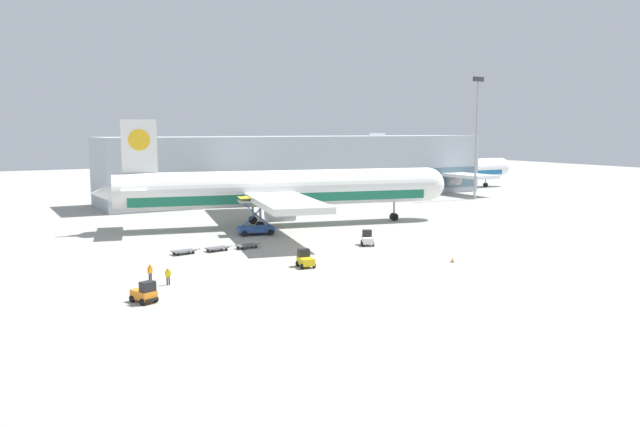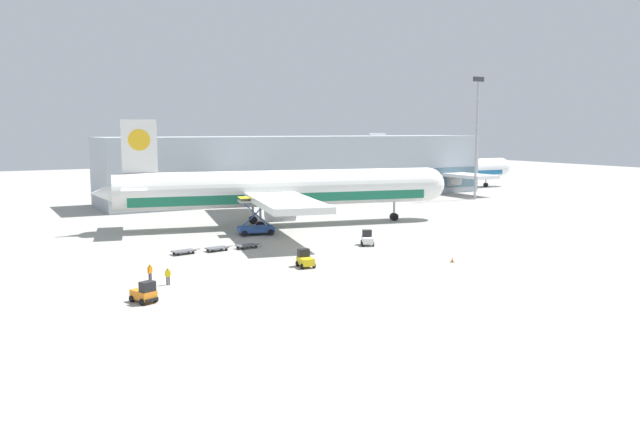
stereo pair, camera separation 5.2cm
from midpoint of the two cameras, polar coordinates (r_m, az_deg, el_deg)
name	(u,v)px [view 2 (the right image)]	position (r m, az deg, el deg)	size (l,w,h in m)	color
ground_plane	(368,260)	(75.06, 4.43, -4.25)	(400.00, 400.00, 0.00)	#9E9B93
terminal_building	(304,167)	(142.75, -1.51, 4.26)	(90.00, 18.20, 14.00)	#9EA8B2
light_mast	(477,130)	(142.98, 14.16, 7.39)	(2.80, 0.50, 26.91)	#9EA0A5
airplane_main	(277,190)	(100.67, -3.96, 2.16)	(57.28, 48.58, 17.00)	white
airplane_distant	(435,170)	(163.57, 10.50, 3.89)	(50.11, 41.46, 14.68)	white
scissor_lift_loader	(256,220)	(93.02, -5.88, -0.62)	(5.73, 4.34, 5.59)	#284C99
baggage_tug_foreground	(145,293)	(58.78, -15.72, -7.00)	(2.31, 2.77, 2.00)	orange
baggage_tug_mid	(305,259)	(70.93, -1.36, -4.20)	(1.90, 2.61, 2.00)	yellow
baggage_tug_far	(367,239)	(84.37, 4.36, -2.31)	(2.48, 2.81, 2.00)	silver
baggage_dolly_lead	(184,251)	(79.95, -12.34, -3.38)	(3.77, 1.87, 0.48)	#56565B
baggage_dolly_second	(217,248)	(81.22, -9.37, -3.13)	(3.77, 1.87, 0.48)	#56565B
baggage_dolly_third	(247,245)	(82.53, -6.69, -2.91)	(3.77, 1.87, 0.48)	#56565B
ground_crew_near	(168,275)	(64.57, -13.72, -5.47)	(0.57, 0.26, 1.75)	black
ground_crew_far	(150,271)	(66.47, -15.27, -5.10)	(0.54, 0.33, 1.84)	black
traffic_cone_near	(452,260)	(75.16, 12.03, -4.15)	(0.40, 0.40, 0.60)	black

